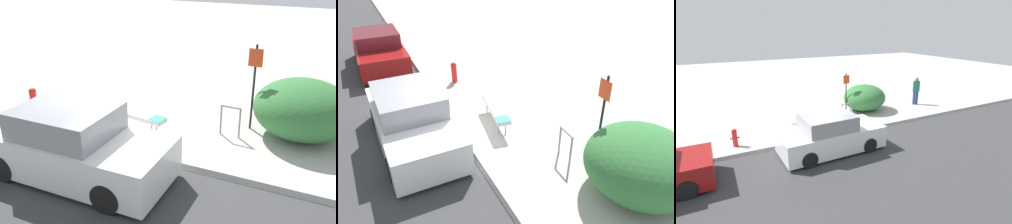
{
  "view_description": "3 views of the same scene",
  "coord_description": "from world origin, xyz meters",
  "views": [
    {
      "loc": [
        4.52,
        -6.67,
        4.35
      ],
      "look_at": [
        1.18,
        0.31,
        1.1
      ],
      "focal_mm": 40.0,
      "sensor_mm": 36.0,
      "label": 1
    },
    {
      "loc": [
        7.47,
        -2.32,
        5.18
      ],
      "look_at": [
        0.81,
        0.96,
        0.91
      ],
      "focal_mm": 35.0,
      "sensor_mm": 36.0,
      "label": 2
    },
    {
      "loc": [
        -4.16,
        -9.92,
        4.73
      ],
      "look_at": [
        1.2,
        0.29,
        0.96
      ],
      "focal_mm": 28.0,
      "sensor_mm": 36.0,
      "label": 3
    }
  ],
  "objects": [
    {
      "name": "curb",
      "position": [
        0.0,
        0.0,
        0.07
      ],
      "size": [
        60.0,
        0.2,
        0.13
      ],
      "color": "#B7B7B2",
      "rests_on": "ground_plane"
    },
    {
      "name": "ground_plane",
      "position": [
        0.0,
        0.0,
        0.0
      ],
      "size": [
        60.0,
        60.0,
        0.0
      ],
      "primitive_type": "plane",
      "color": "#ADAAA3"
    },
    {
      "name": "fire_hydrant",
      "position": [
        -3.54,
        0.93,
        0.41
      ],
      "size": [
        0.36,
        0.22,
        0.77
      ],
      "color": "red",
      "rests_on": "ground_plane"
    },
    {
      "name": "parked_car_far",
      "position": [
        -6.39,
        -1.31,
        0.66
      ],
      "size": [
        3.93,
        1.88,
        1.46
      ],
      "rotation": [
        0.0,
        0.0,
        -0.01
      ],
      "color": "black",
      "rests_on": "ground_plane"
    },
    {
      "name": "shrub_hedge",
      "position": [
        3.82,
        2.69,
        0.76
      ],
      "size": [
        2.47,
        2.4,
        1.52
      ],
      "color": "#337038",
      "rests_on": "ground_plane"
    },
    {
      "name": "bench",
      "position": [
        -0.18,
        1.11,
        0.48
      ],
      "size": [
        1.9,
        0.68,
        0.55
      ],
      "rotation": [
        0.0,
        0.0,
        -0.16
      ],
      "color": "#99999E",
      "rests_on": "ground_plane"
    },
    {
      "name": "bike_rack",
      "position": [
        2.18,
        1.92,
        0.5
      ],
      "size": [
        0.55,
        0.07,
        0.83
      ],
      "rotation": [
        0.0,
        0.0,
        -0.04
      ],
      "color": "gray",
      "rests_on": "ground_plane"
    },
    {
      "name": "parked_car_near",
      "position": [
        -0.22,
        -1.29,
        0.68
      ],
      "size": [
        4.09,
        1.88,
        1.53
      ],
      "rotation": [
        0.0,
        0.0,
        0.02
      ],
      "color": "black",
      "rests_on": "ground_plane"
    },
    {
      "name": "sign_post",
      "position": [
        2.55,
        2.6,
        1.38
      ],
      "size": [
        0.36,
        0.08,
        2.3
      ],
      "color": "black",
      "rests_on": "ground_plane"
    }
  ]
}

